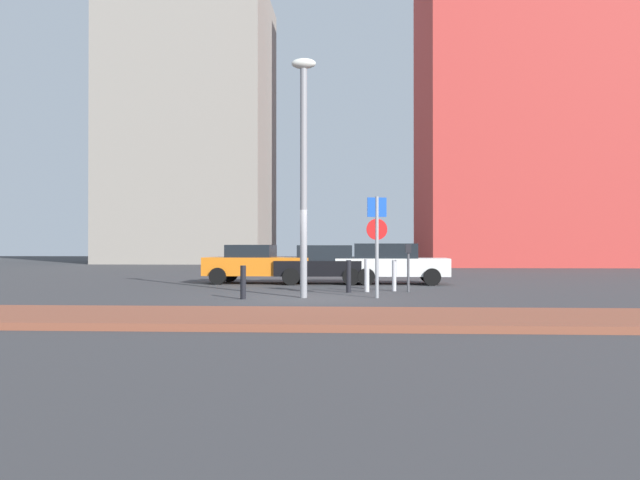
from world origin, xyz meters
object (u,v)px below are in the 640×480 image
parked_car_orange (257,264)px  traffic_bollard_mid (243,282)px  parking_sign_post (377,234)px  parked_car_white (389,263)px  parking_meter (408,261)px  street_lamp (304,156)px  parked_car_black (327,264)px  traffic_bollard_near (349,276)px  traffic_bollard_edge (367,275)px  traffic_bollard_far (394,276)px

parked_car_orange → traffic_bollard_mid: 7.07m
parking_sign_post → traffic_bollard_mid: bearing=-171.1°
traffic_bollard_mid → parked_car_white: bearing=57.4°
parked_car_orange → parking_meter: 6.88m
parking_sign_post → parked_car_orange: bearing=124.2°
parked_car_orange → parked_car_white: 5.10m
parking_sign_post → street_lamp: size_ratio=0.42×
parked_car_black → traffic_bollard_near: (0.84, -4.32, -0.26)m
parked_car_black → parking_meter: 4.86m
parked_car_white → parking_meter: bearing=-84.7°
street_lamp → parked_car_black: bearing=86.2°
parked_car_orange → parking_meter: size_ratio=2.73×
parked_car_orange → parked_car_black: (2.73, -0.15, -0.00)m
street_lamp → traffic_bollard_near: 4.24m
street_lamp → traffic_bollard_near: street_lamp is taller
parking_sign_post → parking_meter: size_ratio=1.89×
traffic_bollard_near → parking_sign_post: bearing=-67.6°
parking_meter → street_lamp: bearing=-143.8°
traffic_bollard_mid → traffic_bollard_edge: 4.51m
parked_car_orange → parking_sign_post: size_ratio=1.45×
parked_car_orange → parking_sign_post: bearing=-55.8°
traffic_bollard_far → traffic_bollard_edge: traffic_bollard_edge is taller
parking_sign_post → street_lamp: bearing=-179.4°
parked_car_black → parked_car_orange: bearing=176.8°
traffic_bollard_mid → traffic_bollard_near: bearing=41.4°
parking_sign_post → street_lamp: 3.04m
parked_car_orange → traffic_bollard_mid: parked_car_orange is taller
parked_car_white → traffic_bollard_mid: size_ratio=4.74×
parked_car_orange → traffic_bollard_far: parked_car_orange is taller
parking_meter → traffic_bollard_edge: size_ratio=1.46×
parking_sign_post → traffic_bollard_far: size_ratio=2.85×
parked_car_white → parking_sign_post: size_ratio=1.54×
traffic_bollard_near → parked_car_black: bearing=101.1°
traffic_bollard_near → traffic_bollard_far: traffic_bollard_near is taller
traffic_bollard_mid → traffic_bollard_far: (4.37, 3.25, 0.04)m
parking_sign_post → traffic_bollard_edge: (-0.24, 2.29, -1.29)m
parking_sign_post → traffic_bollard_near: parking_sign_post is taller
traffic_bollard_near → traffic_bollard_edge: bearing=27.9°
parked_car_orange → parked_car_black: parked_car_orange is taller
parking_meter → traffic_bollard_edge: (-1.32, -0.00, -0.46)m
parking_sign_post → traffic_bollard_edge: parking_sign_post is taller
parked_car_orange → traffic_bollard_far: size_ratio=4.14×
parked_car_black → parking_meter: (2.74, -4.01, 0.21)m
parking_sign_post → traffic_bollard_far: bearing=76.2°
street_lamp → traffic_bollard_near: bearing=57.7°
parked_car_orange → traffic_bollard_near: parked_car_orange is taller
parked_car_black → traffic_bollard_near: size_ratio=4.08×
parking_meter → traffic_bollard_far: 0.74m
traffic_bollard_near → traffic_bollard_far: (1.47, 0.69, -0.01)m
parked_car_orange → parking_meter: parking_meter is taller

